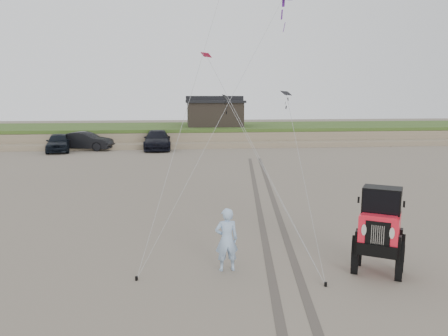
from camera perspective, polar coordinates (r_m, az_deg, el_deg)
The scene contains 12 objects.
ground at distance 13.52m, azimuth 4.00°, elevation -13.03°, with size 160.00×160.00×0.00m, color #6B6054.
dune_ridge at distance 50.02m, azimuth -3.57°, elevation 4.51°, with size 160.00×14.25×1.73m.
cabin at distance 49.50m, azimuth -1.24°, elevation 7.27°, with size 6.40×5.40×3.35m.
truck_a at distance 43.12m, azimuth -20.78°, elevation 3.15°, with size 2.02×5.02×1.71m, color black.
truck_b at distance 43.51m, azimuth -17.67°, elevation 3.38°, with size 1.82×5.22×1.72m, color black.
truck_c at distance 42.58m, azimuth -8.71°, elevation 3.64°, with size 2.51×6.18×1.79m, color black.
jeep at distance 13.60m, azimuth 19.58°, elevation -8.85°, with size 2.36×5.47×2.04m, color #FF1E33, non-canonical shape.
man at distance 13.07m, azimuth 0.34°, elevation -9.32°, with size 0.70×0.46×1.91m, color #94B2E4.
kite_flock at distance 22.49m, azimuth 5.52°, elevation 20.95°, with size 4.85×6.83×10.24m.
stake_main at distance 12.96m, azimuth -11.36°, elevation -13.94°, with size 0.08×0.08×0.12m, color black.
stake_aux at distance 12.67m, azimuth 13.14°, elevation -14.57°, with size 0.08×0.08×0.12m, color black.
tire_tracks at distance 21.36m, azimuth 5.52°, elevation -4.54°, with size 5.22×29.74×0.01m.
Camera 1 is at (-2.25, -12.28, 5.18)m, focal length 35.00 mm.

